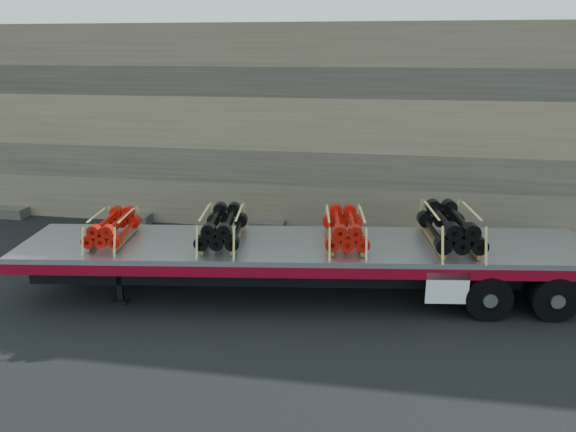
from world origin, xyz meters
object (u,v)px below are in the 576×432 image
(trailer, at_px, (305,269))
(bundle_rear, at_px, (450,228))
(bundle_midrear, at_px, (345,229))
(bundle_front, at_px, (113,228))
(bundle_midfront, at_px, (222,228))

(trailer, height_order, bundle_rear, bundle_rear)
(trailer, xyz_separation_m, bundle_midrear, (0.99, 0.14, 1.09))
(bundle_front, distance_m, bundle_midrear, 5.92)
(bundle_midfront, distance_m, bundle_rear, 5.74)
(trailer, xyz_separation_m, bundle_front, (-4.87, -0.71, 1.05))
(bundle_front, distance_m, bundle_rear, 8.55)
(trailer, height_order, bundle_front, bundle_front)
(bundle_midfront, bearing_deg, bundle_rear, 0.00)
(bundle_midfront, relative_size, bundle_rear, 0.89)
(trailer, xyz_separation_m, bundle_rear, (3.60, 0.52, 1.15))
(bundle_front, xyz_separation_m, bundle_rear, (8.46, 1.23, 0.09))
(bundle_front, distance_m, bundle_midfront, 2.82)
(trailer, bearing_deg, bundle_rear, 0.00)
(bundle_midfront, xyz_separation_m, bundle_midrear, (3.07, 0.45, -0.01))
(bundle_midfront, bearing_deg, bundle_midrear, 0.00)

